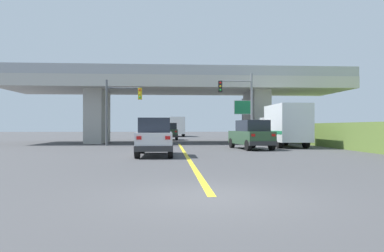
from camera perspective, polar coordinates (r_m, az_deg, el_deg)
The scene contains 11 objects.
ground at distance 35.45m, azimuth -2.23°, elevation -2.66°, with size 160.00×160.00×0.00m, color #424244.
overpass_bridge at distance 35.58m, azimuth -2.23°, elevation 5.39°, with size 32.81×8.34×7.07m.
lane_divider_stripe at distance 20.31m, azimuth -1.06°, elevation -4.53°, with size 0.20×24.84×0.01m, color yellow.
suv_lead at distance 19.27m, azimuth -5.94°, elevation -1.76°, with size 1.88×4.60×2.02m.
suv_crossing at distance 25.11m, azimuth 9.47°, elevation -1.38°, with size 2.46×4.75×2.02m.
box_truck at distance 28.73m, azimuth 14.58°, elevation 0.12°, with size 2.33×6.69×3.25m.
sedan_oncoming at distance 42.66m, azimuth -3.58°, elevation -0.88°, with size 1.86×4.84×2.02m.
traffic_signal_nearside at distance 30.46m, azimuth 7.86°, elevation 4.22°, with size 2.95×0.36×6.10m.
traffic_signal_farside at distance 30.14m, azimuth -11.67°, elevation 3.50°, with size 3.00×0.36×5.46m.
highway_sign at distance 32.65m, azimuth 8.13°, elevation 2.39°, with size 1.59×0.17×4.13m.
semi_truck_distant at distance 58.09m, azimuth -2.39°, elevation -0.06°, with size 2.33×7.44×3.13m.
Camera 1 is at (-0.96, -7.81, 1.55)m, focal length 33.27 mm.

